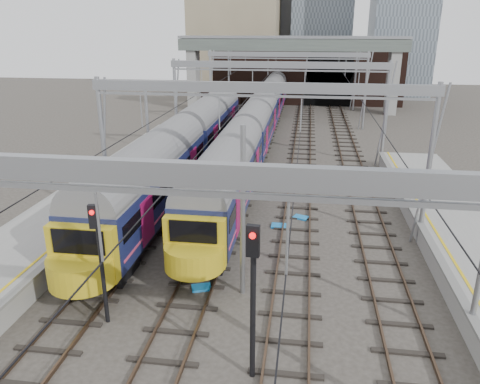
% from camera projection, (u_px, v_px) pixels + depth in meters
% --- Properties ---
extents(ground, '(160.00, 160.00, 0.00)m').
position_uv_depth(ground, '(235.00, 321.00, 17.39)').
color(ground, '#38332D').
rests_on(ground, ground).
extents(platform_left, '(4.32, 55.00, 1.12)m').
position_uv_depth(platform_left, '(19.00, 259.00, 20.90)').
color(platform_left, gray).
rests_on(platform_left, ground).
extents(tracks, '(14.40, 80.00, 0.22)m').
position_uv_depth(tracks, '(269.00, 189.00, 31.38)').
color(tracks, '#4C3828').
rests_on(tracks, ground).
extents(overhead_line, '(16.80, 80.00, 8.00)m').
position_uv_depth(overhead_line, '(278.00, 80.00, 35.24)').
color(overhead_line, gray).
rests_on(overhead_line, ground).
extents(retaining_wall, '(28.00, 2.75, 9.00)m').
position_uv_depth(retaining_wall, '(302.00, 73.00, 64.20)').
color(retaining_wall, black).
rests_on(retaining_wall, ground).
extents(overbridge, '(28.00, 3.00, 9.25)m').
position_uv_depth(overbridge, '(291.00, 53.00, 57.87)').
color(overbridge, gray).
rests_on(overbridge, ground).
extents(train_main, '(2.64, 61.05, 4.59)m').
position_uv_depth(train_main, '(264.00, 110.00, 47.20)').
color(train_main, black).
rests_on(train_main, ground).
extents(train_second, '(2.80, 32.36, 4.81)m').
position_uv_depth(train_second, '(186.00, 145.00, 32.71)').
color(train_second, black).
rests_on(train_second, ground).
extents(signal_near_left, '(0.36, 0.46, 4.73)m').
position_uv_depth(signal_near_left, '(99.00, 250.00, 16.32)').
color(signal_near_left, black).
rests_on(signal_near_left, ground).
extents(signal_near_centre, '(0.39, 0.48, 5.23)m').
position_uv_depth(signal_near_centre, '(253.00, 286.00, 13.54)').
color(signal_near_centre, black).
rests_on(signal_near_centre, ground).
extents(equip_cover_a, '(0.95, 0.80, 0.09)m').
position_uv_depth(equip_cover_a, '(201.00, 288.00, 19.54)').
color(equip_cover_a, '#1B7ED0').
rests_on(equip_cover_a, ground).
extents(equip_cover_b, '(0.98, 0.85, 0.10)m').
position_uv_depth(equip_cover_b, '(301.00, 217.00, 26.71)').
color(equip_cover_b, '#1B7ED0').
rests_on(equip_cover_b, ground).
extents(equip_cover_c, '(0.91, 0.65, 0.11)m').
position_uv_depth(equip_cover_c, '(280.00, 226.00, 25.57)').
color(equip_cover_c, '#1B7ED0').
rests_on(equip_cover_c, ground).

